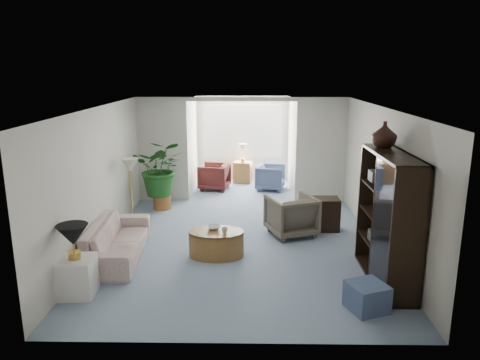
{
  "coord_description": "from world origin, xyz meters",
  "views": [
    {
      "loc": [
        0.14,
        -7.75,
        3.15
      ],
      "look_at": [
        0.0,
        0.6,
        1.1
      ],
      "focal_mm": 34.09,
      "sensor_mm": 36.0,
      "label": 1
    }
  ],
  "objects_px": {
    "coffee_bowl": "(214,228)",
    "plant_pot": "(162,202)",
    "end_table": "(76,277)",
    "sunroom_chair_maroon": "(214,177)",
    "coffee_table": "(216,243)",
    "entertainment_cabinet": "(388,219)",
    "framed_picture": "(384,156)",
    "sunroom_table": "(243,172)",
    "cabinet_urn": "(384,135)",
    "sofa": "(117,240)",
    "floor_lamp": "(130,165)",
    "sunroom_chair_blue": "(271,177)",
    "coffee_cup": "(225,230)",
    "table_lamp": "(73,235)",
    "ottoman": "(367,297)",
    "side_table_dark": "(325,214)",
    "wingback_chair": "(291,215)"
  },
  "relations": [
    {
      "from": "coffee_cup",
      "to": "entertainment_cabinet",
      "type": "height_order",
      "value": "entertainment_cabinet"
    },
    {
      "from": "cabinet_urn",
      "to": "sunroom_chair_blue",
      "type": "height_order",
      "value": "cabinet_urn"
    },
    {
      "from": "wingback_chair",
      "to": "end_table",
      "type": "bearing_deg",
      "value": 16.31
    },
    {
      "from": "coffee_cup",
      "to": "cabinet_urn",
      "type": "bearing_deg",
      "value": -6.44
    },
    {
      "from": "floor_lamp",
      "to": "ottoman",
      "type": "xyz_separation_m",
      "value": [
        3.98,
        -3.39,
        -1.06
      ]
    },
    {
      "from": "ottoman",
      "to": "coffee_table",
      "type": "bearing_deg",
      "value": 140.29
    },
    {
      "from": "ottoman",
      "to": "sunroom_chair_maroon",
      "type": "bearing_deg",
      "value": 111.79
    },
    {
      "from": "framed_picture",
      "to": "sunroom_table",
      "type": "distance_m",
      "value": 5.64
    },
    {
      "from": "floor_lamp",
      "to": "cabinet_urn",
      "type": "distance_m",
      "value": 4.98
    },
    {
      "from": "coffee_bowl",
      "to": "cabinet_urn",
      "type": "xyz_separation_m",
      "value": [
        2.67,
        -0.48,
        1.69
      ]
    },
    {
      "from": "framed_picture",
      "to": "sunroom_table",
      "type": "height_order",
      "value": "framed_picture"
    },
    {
      "from": "coffee_bowl",
      "to": "sunroom_chair_maroon",
      "type": "xyz_separation_m",
      "value": [
        -0.3,
        4.35,
        -0.13
      ]
    },
    {
      "from": "sunroom_table",
      "to": "table_lamp",
      "type": "bearing_deg",
      "value": -109.11
    },
    {
      "from": "sofa",
      "to": "sunroom_chair_blue",
      "type": "height_order",
      "value": "sunroom_chair_blue"
    },
    {
      "from": "coffee_table",
      "to": "entertainment_cabinet",
      "type": "xyz_separation_m",
      "value": [
        2.62,
        -0.88,
        0.76
      ]
    },
    {
      "from": "coffee_bowl",
      "to": "sofa",
      "type": "bearing_deg",
      "value": -174.22
    },
    {
      "from": "sofa",
      "to": "table_lamp",
      "type": "height_order",
      "value": "table_lamp"
    },
    {
      "from": "sofa",
      "to": "sunroom_table",
      "type": "height_order",
      "value": "sofa"
    },
    {
      "from": "coffee_table",
      "to": "sunroom_chair_blue",
      "type": "distance_m",
      "value": 4.59
    },
    {
      "from": "table_lamp",
      "to": "ottoman",
      "type": "height_order",
      "value": "table_lamp"
    },
    {
      "from": "framed_picture",
      "to": "cabinet_urn",
      "type": "height_order",
      "value": "cabinet_urn"
    },
    {
      "from": "wingback_chair",
      "to": "entertainment_cabinet",
      "type": "relative_size",
      "value": 0.44
    },
    {
      "from": "end_table",
      "to": "plant_pot",
      "type": "distance_m",
      "value": 4.14
    },
    {
      "from": "ottoman",
      "to": "plant_pot",
      "type": "distance_m",
      "value": 5.71
    },
    {
      "from": "sofa",
      "to": "wingback_chair",
      "type": "distance_m",
      "value": 3.28
    },
    {
      "from": "sofa",
      "to": "coffee_bowl",
      "type": "height_order",
      "value": "sofa"
    },
    {
      "from": "sofa",
      "to": "side_table_dark",
      "type": "distance_m",
      "value": 4.04
    },
    {
      "from": "coffee_bowl",
      "to": "plant_pot",
      "type": "xyz_separation_m",
      "value": [
        -1.38,
        2.59,
        -0.32
      ]
    },
    {
      "from": "floor_lamp",
      "to": "coffee_cup",
      "type": "distance_m",
      "value": 2.74
    },
    {
      "from": "table_lamp",
      "to": "cabinet_urn",
      "type": "xyz_separation_m",
      "value": [
        4.52,
        1.04,
        1.27
      ]
    },
    {
      "from": "coffee_bowl",
      "to": "wingback_chair",
      "type": "distance_m",
      "value": 1.73
    },
    {
      "from": "coffee_bowl",
      "to": "ottoman",
      "type": "relative_size",
      "value": 0.51
    },
    {
      "from": "coffee_table",
      "to": "entertainment_cabinet",
      "type": "relative_size",
      "value": 0.48
    },
    {
      "from": "coffee_table",
      "to": "coffee_cup",
      "type": "xyz_separation_m",
      "value": [
        0.15,
        -0.1,
        0.28
      ]
    },
    {
      "from": "plant_pot",
      "to": "framed_picture",
      "type": "bearing_deg",
      "value": -28.98
    },
    {
      "from": "sofa",
      "to": "floor_lamp",
      "type": "relative_size",
      "value": 5.85
    },
    {
      "from": "sofa",
      "to": "floor_lamp",
      "type": "bearing_deg",
      "value": 1.78
    },
    {
      "from": "end_table",
      "to": "side_table_dark",
      "type": "distance_m",
      "value": 4.85
    },
    {
      "from": "side_table_dark",
      "to": "plant_pot",
      "type": "xyz_separation_m",
      "value": [
        -3.51,
        1.33,
        -0.16
      ]
    },
    {
      "from": "table_lamp",
      "to": "sunroom_chair_blue",
      "type": "relative_size",
      "value": 0.6
    },
    {
      "from": "ottoman",
      "to": "coffee_cup",
      "type": "bearing_deg",
      "value": 139.87
    },
    {
      "from": "end_table",
      "to": "sunroom_chair_maroon",
      "type": "relative_size",
      "value": 0.72
    },
    {
      "from": "table_lamp",
      "to": "coffee_bowl",
      "type": "height_order",
      "value": "table_lamp"
    },
    {
      "from": "coffee_bowl",
      "to": "plant_pot",
      "type": "relative_size",
      "value": 0.59
    },
    {
      "from": "floor_lamp",
      "to": "sunroom_table",
      "type": "xyz_separation_m",
      "value": [
        2.24,
        3.58,
        -0.95
      ]
    },
    {
      "from": "entertainment_cabinet",
      "to": "sunroom_chair_blue",
      "type": "relative_size",
      "value": 2.7
    },
    {
      "from": "plant_pot",
      "to": "end_table",
      "type": "bearing_deg",
      "value": -96.49
    },
    {
      "from": "end_table",
      "to": "sunroom_chair_blue",
      "type": "height_order",
      "value": "sunroom_chair_blue"
    },
    {
      "from": "coffee_table",
      "to": "plant_pot",
      "type": "xyz_separation_m",
      "value": [
        -1.43,
        2.69,
        -0.07
      ]
    },
    {
      "from": "framed_picture",
      "to": "sofa",
      "type": "height_order",
      "value": "framed_picture"
    }
  ]
}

